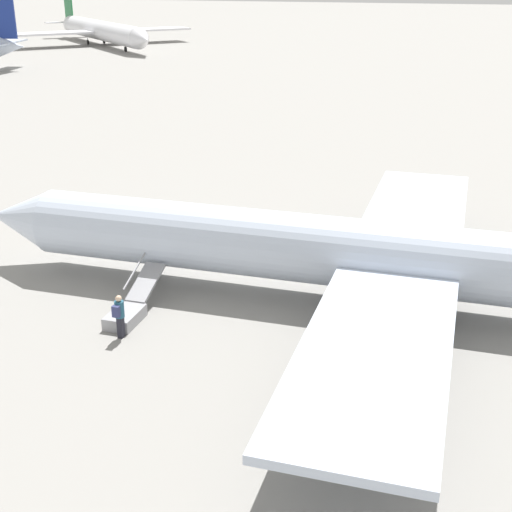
{
  "coord_description": "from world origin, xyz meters",
  "views": [
    {
      "loc": [
        -4.16,
        26.92,
        12.96
      ],
      "look_at": [
        4.33,
        1.0,
        2.01
      ],
      "focal_mm": 50.0,
      "sensor_mm": 36.0,
      "label": 1
    }
  ],
  "objects_px": {
    "airplane_main": "(392,257)",
    "boarding_stairs": "(129,309)",
    "airplane_far_left": "(100,30)",
    "passenger": "(119,314)"
  },
  "relations": [
    {
      "from": "airplane_main",
      "to": "boarding_stairs",
      "type": "bearing_deg",
      "value": 22.09
    },
    {
      "from": "passenger",
      "to": "airplane_main",
      "type": "bearing_deg",
      "value": -59.48
    },
    {
      "from": "passenger",
      "to": "airplane_far_left",
      "type": "bearing_deg",
      "value": 28.55
    },
    {
      "from": "airplane_far_left",
      "to": "boarding_stairs",
      "type": "distance_m",
      "value": 114.81
    },
    {
      "from": "boarding_stairs",
      "to": "passenger",
      "type": "xyz_separation_m",
      "value": [
        -0.44,
        1.55,
        0.61
      ]
    },
    {
      "from": "airplane_main",
      "to": "passenger",
      "type": "bearing_deg",
      "value": 30.52
    },
    {
      "from": "airplane_far_left",
      "to": "passenger",
      "type": "xyz_separation_m",
      "value": [
        -58.05,
        100.84,
        -1.73
      ]
    },
    {
      "from": "airplane_main",
      "to": "boarding_stairs",
      "type": "distance_m",
      "value": 10.74
    },
    {
      "from": "boarding_stairs",
      "to": "passenger",
      "type": "relative_size",
      "value": 2.32
    },
    {
      "from": "boarding_stairs",
      "to": "airplane_far_left",
      "type": "bearing_deg",
      "value": 28.75
    }
  ]
}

